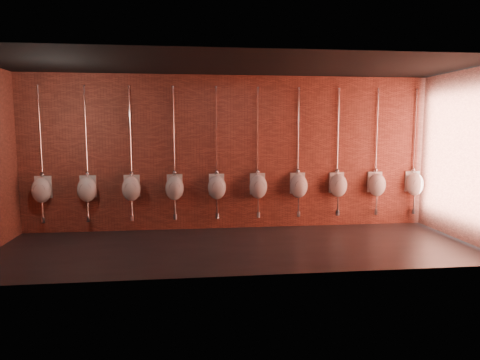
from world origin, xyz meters
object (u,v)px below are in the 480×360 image
Objects in this scene: urinal_6 at (299,185)px; urinal_3 at (175,187)px; urinal_0 at (42,189)px; urinal_1 at (87,189)px; urinal_8 at (377,184)px; urinal_9 at (415,183)px; urinal_2 at (131,188)px; urinal_4 at (217,187)px; urinal_5 at (258,186)px; urinal_7 at (338,185)px.

urinal_3 is at bearing 180.00° from urinal_6.
urinal_0 is at bearing 180.00° from urinal_6.
urinal_3 is 2.61m from urinal_6.
urinal_6 is (4.34, 0.00, 0.00)m from urinal_1.
urinal_8 is 0.87m from urinal_9.
urinal_9 is at bearing 0.00° from urinal_2.
urinal_1 is 1.74m from urinal_3.
urinal_4 is 1.00× the size of urinal_5.
urinal_3 is 4.34m from urinal_8.
urinal_5 is 0.87m from urinal_6.
urinal_4 is (3.48, 0.00, 0.00)m from urinal_0.
urinal_8 is (2.61, 0.00, 0.00)m from urinal_5.
urinal_3 is at bearing 180.00° from urinal_5.
urinal_1 is 6.95m from urinal_9.
urinal_0 and urinal_7 have the same top height.
urinal_4 is 4.34m from urinal_9.
urinal_2 and urinal_3 have the same top height.
urinal_0 is 0.87m from urinal_1.
urinal_4 is at bearing 180.00° from urinal_9.
urinal_7 is (0.87, 0.00, 0.00)m from urinal_6.
urinal_2 is at bearing 180.00° from urinal_3.
urinal_9 is at bearing 0.00° from urinal_0.
urinal_4 is (0.87, 0.00, 0.00)m from urinal_3.
urinal_5 is 1.00× the size of urinal_9.
urinal_5 is 2.61m from urinal_8.
urinal_2 is 1.00× the size of urinal_8.
urinal_6 is at bearing 0.00° from urinal_4.
urinal_3 and urinal_6 have the same top height.
urinal_1 is 0.87m from urinal_2.
urinal_4 and urinal_8 have the same top height.
urinal_0 and urinal_8 have the same top height.
urinal_0 is 1.74m from urinal_2.
urinal_0 is 1.00× the size of urinal_7.
urinal_1 is 5.21m from urinal_7.
urinal_0 is at bearing 180.00° from urinal_2.
urinal_1 and urinal_5 have the same top height.
urinal_7 and urinal_9 have the same top height.
urinal_8 is at bearing 0.00° from urinal_7.
urinal_1 is at bearing 180.00° from urinal_3.
urinal_4 is at bearing 180.00° from urinal_6.
urinal_6 is 0.87m from urinal_7.
urinal_4 is 1.74m from urinal_6.
urinal_5 is (4.34, 0.00, 0.00)m from urinal_0.
urinal_7 is (2.61, 0.00, 0.00)m from urinal_4.
urinal_0 is 2.61m from urinal_3.
urinal_0 is at bearing 180.00° from urinal_7.
urinal_1 is 1.00× the size of urinal_8.
urinal_0 is 1.00× the size of urinal_3.
urinal_1 is 1.00× the size of urinal_5.
urinal_3 is at bearing 0.00° from urinal_2.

